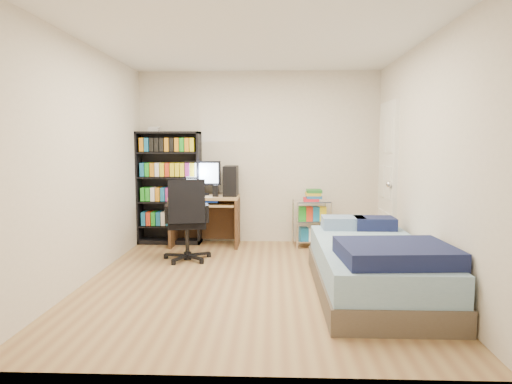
{
  "coord_description": "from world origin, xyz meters",
  "views": [
    {
      "loc": [
        0.22,
        -4.71,
        1.45
      ],
      "look_at": [
        0.02,
        0.4,
        0.91
      ],
      "focal_mm": 32.0,
      "sensor_mm": 36.0,
      "label": 1
    }
  ],
  "objects_px": {
    "computer_desk": "(212,200)",
    "bed": "(374,266)",
    "office_chair": "(187,235)",
    "media_shelf": "(169,186)"
  },
  "relations": [
    {
      "from": "computer_desk",
      "to": "bed",
      "type": "xyz_separation_m",
      "value": [
        1.85,
        -2.08,
        -0.38
      ]
    },
    {
      "from": "office_chair",
      "to": "bed",
      "type": "height_order",
      "value": "office_chair"
    },
    {
      "from": "bed",
      "to": "computer_desk",
      "type": "bearing_deg",
      "value": 131.64
    },
    {
      "from": "office_chair",
      "to": "bed",
      "type": "relative_size",
      "value": 0.48
    },
    {
      "from": "computer_desk",
      "to": "bed",
      "type": "height_order",
      "value": "computer_desk"
    },
    {
      "from": "media_shelf",
      "to": "computer_desk",
      "type": "height_order",
      "value": "media_shelf"
    },
    {
      "from": "media_shelf",
      "to": "office_chair",
      "type": "xyz_separation_m",
      "value": [
        0.45,
        -1.0,
        -0.51
      ]
    },
    {
      "from": "computer_desk",
      "to": "office_chair",
      "type": "distance_m",
      "value": 0.97
    },
    {
      "from": "media_shelf",
      "to": "computer_desk",
      "type": "relative_size",
      "value": 1.4
    },
    {
      "from": "media_shelf",
      "to": "computer_desk",
      "type": "xyz_separation_m",
      "value": [
        0.64,
        -0.11,
        -0.19
      ]
    }
  ]
}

